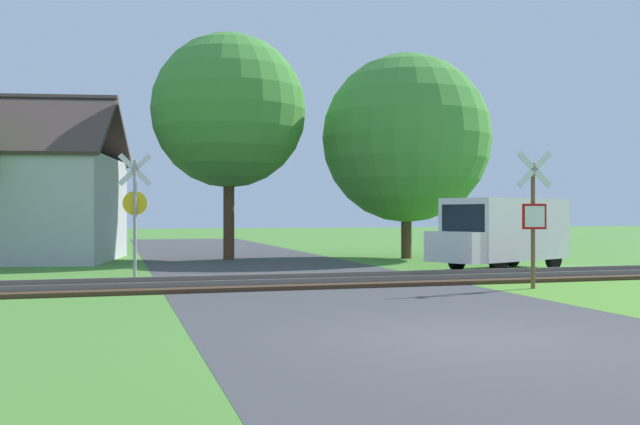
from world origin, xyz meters
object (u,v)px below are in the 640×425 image
Objects in this scene: stop_sign_near at (534,214)px; tree_center at (229,111)px; house at (3,205)px; mail_truck at (503,231)px; crossing_sign_far at (135,206)px; tree_right at (406,138)px.

tree_center reaches higher than stop_sign_near.
house is at bearing -40.00° from stop_sign_near.
stop_sign_near is at bearing -67.77° from tree_center.
mail_truck is (15.70, -9.08, -0.88)m from house.
tree_right is at bearing 35.51° from crossing_sign_far.
crossing_sign_far reaches higher than stop_sign_near.
tree_center is (-5.22, 12.77, 3.98)m from stop_sign_near.
tree_center is 1.67× the size of mail_truck.
tree_center is (-6.88, 1.26, 0.99)m from tree_right.
crossing_sign_far is 0.65× the size of mail_truck.
tree_right is 7.31m from mail_truck.
crossing_sign_far is 11.19m from mail_truck.
tree_center reaches higher than crossing_sign_far.
tree_right is at bearing -18.26° from mail_truck.
house is 1.09× the size of tree_center.
mail_truck is at bearing -85.18° from tree_right.
tree_right is at bearing -10.35° from tree_center.
mail_truck is at bearing -106.75° from stop_sign_near.
house is 15.63m from tree_right.
crossing_sign_far is at bearing -53.70° from house.
stop_sign_near is at bearing -24.96° from crossing_sign_far.
house reaches higher than mail_truck.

